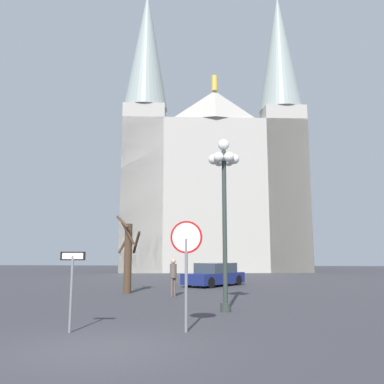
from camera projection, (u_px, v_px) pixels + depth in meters
name	position (u px, v px, depth m)	size (l,w,h in m)	color
ground_plane	(97.00, 350.00, 8.36)	(120.00, 120.00, 0.00)	#38383D
cathedral	(212.00, 181.00, 48.66)	(22.03, 16.00, 34.36)	#ADA89E
stop_sign	(186.00, 252.00, 10.51)	(0.86, 0.14, 2.86)	slate
one_way_arrow_sign	(72.00, 280.00, 10.33)	(0.67, 0.07, 2.04)	slate
street_lamp	(224.00, 184.00, 14.50)	(1.14, 1.04, 6.18)	#2D3833
bare_tree	(128.00, 255.00, 20.56)	(1.35, 1.35, 3.97)	#473323
parked_car_near_navy	(214.00, 275.00, 25.07)	(3.98, 4.56, 1.42)	navy
pedestrian_walking	(173.00, 273.00, 18.87)	(0.32, 0.32, 1.76)	#594C47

